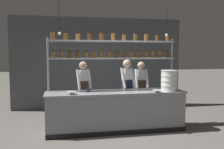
{
  "coord_description": "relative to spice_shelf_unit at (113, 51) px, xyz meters",
  "views": [
    {
      "loc": [
        -1.21,
        -5.59,
        1.8
      ],
      "look_at": [
        -0.05,
        0.2,
        1.3
      ],
      "focal_mm": 40.0,
      "sensor_mm": 36.0,
      "label": 1
    }
  ],
  "objects": [
    {
      "name": "back_wall",
      "position": [
        -0.0,
        2.26,
        -0.37
      ],
      "size": [
        5.62,
        0.12,
        2.96
      ],
      "primitive_type": "cube",
      "color": "#4C5156",
      "rests_on": "ground_plane"
    },
    {
      "name": "chef_left",
      "position": [
        -0.69,
        0.43,
        -0.94
      ],
      "size": [
        0.41,
        0.33,
        1.59
      ],
      "rotation": [
        0.0,
        0.0,
        0.25
      ],
      "color": "black",
      "rests_on": "ground_plane"
    },
    {
      "name": "serving_cup_front",
      "position": [
        -0.62,
        -0.22,
        -0.89
      ],
      "size": [
        0.09,
        0.09,
        0.09
      ],
      "color": "#334C70",
      "rests_on": "prep_counter"
    },
    {
      "name": "prep_bowl_center_front",
      "position": [
        0.89,
        -0.64,
        -0.91
      ],
      "size": [
        0.21,
        0.21,
        0.06
      ],
      "color": "white",
      "rests_on": "prep_counter"
    },
    {
      "name": "prep_bowl_near_left",
      "position": [
        -1.01,
        -0.54,
        -0.9
      ],
      "size": [
        0.22,
        0.22,
        0.06
      ],
      "color": "silver",
      "rests_on": "prep_counter"
    },
    {
      "name": "spice_shelf_unit",
      "position": [
        0.0,
        0.0,
        0.0
      ],
      "size": [
        3.1,
        0.28,
        2.31
      ],
      "color": "#999BA0",
      "rests_on": "ground_plane"
    },
    {
      "name": "pendant_light_row",
      "position": [
        -0.01,
        -0.33,
        0.42
      ],
      "size": [
        2.55,
        0.07,
        0.72
      ],
      "color": "black"
    },
    {
      "name": "chef_center",
      "position": [
        0.41,
        0.22,
        -0.91
      ],
      "size": [
        0.41,
        0.35,
        1.64
      ],
      "rotation": [
        0.0,
        0.0,
        0.3
      ],
      "color": "black",
      "rests_on": "ground_plane"
    },
    {
      "name": "chef_right",
      "position": [
        0.88,
        0.49,
        -0.96
      ],
      "size": [
        0.36,
        0.28,
        1.58
      ],
      "rotation": [
        0.0,
        0.0,
        -0.02
      ],
      "color": "black",
      "rests_on": "ground_plane"
    },
    {
      "name": "prep_counter",
      "position": [
        -0.0,
        -0.33,
        -1.39
      ],
      "size": [
        3.22,
        0.76,
        0.92
      ],
      "color": "gray",
      "rests_on": "ground_plane"
    },
    {
      "name": "ground_plane",
      "position": [
        -0.0,
        -0.33,
        -1.85
      ],
      "size": [
        40.0,
        40.0,
        0.0
      ],
      "primitive_type": "plane",
      "color": "slate"
    },
    {
      "name": "container_stack",
      "position": [
        1.27,
        -0.44,
        -0.69
      ],
      "size": [
        0.4,
        0.4,
        0.49
      ],
      "color": "white",
      "rests_on": "prep_counter"
    }
  ]
}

